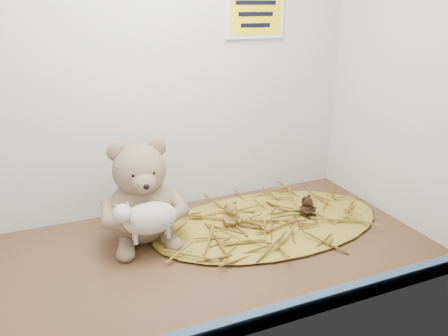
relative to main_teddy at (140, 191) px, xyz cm
name	(u,v)px	position (x,y,z in cm)	size (l,w,h in cm)	color
alcove_shell	(175,63)	(9.17, -4.20, 31.63)	(120.40, 60.20, 90.40)	#422917
front_rail	(243,324)	(9.17, -42.00, -11.57)	(119.28, 2.20, 3.60)	#3A536F
straw_bed	(269,222)	(34.01, -5.81, -12.73)	(66.30, 38.50, 1.28)	olive
main_teddy	(140,191)	(0.00, 0.00, 0.00)	(21.57, 22.77, 26.75)	#877153
toy_lamb	(150,218)	(0.00, -9.59, -3.14)	(16.92, 10.33, 10.93)	beige
mini_teddy_tan	(231,213)	(22.90, -4.52, -8.58)	(5.66, 5.97, 7.02)	olive
mini_teddy_brown	(306,205)	(45.12, -7.10, -8.97)	(5.04, 5.31, 6.24)	black
wall_sign	(255,14)	(39.17, 16.20, 41.63)	(16.00, 1.20, 11.00)	yellow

